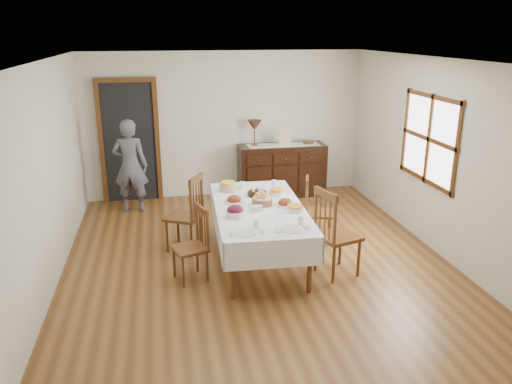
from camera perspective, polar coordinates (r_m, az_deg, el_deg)
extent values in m
plane|color=brown|center=(6.68, 0.17, -8.03)|extent=(6.00, 6.00, 0.00)
cube|color=white|center=(6.01, 0.19, 14.83)|extent=(5.00, 6.00, 0.02)
cube|color=silver|center=(9.11, -3.53, 7.66)|extent=(5.00, 0.02, 2.60)
cube|color=silver|center=(3.52, 9.88, -9.96)|extent=(5.00, 0.02, 2.60)
cube|color=silver|center=(6.25, -22.91, 1.41)|extent=(0.02, 6.00, 2.60)
cube|color=silver|center=(7.13, 20.34, 3.63)|extent=(0.02, 6.00, 2.60)
cube|color=white|center=(7.33, 19.24, 5.73)|extent=(0.02, 1.30, 1.10)
cube|color=#522F13|center=(7.32, 19.15, 5.73)|extent=(0.03, 1.46, 1.26)
cube|color=black|center=(9.06, -14.23, 5.47)|extent=(0.90, 0.06, 2.10)
cube|color=#522F13|center=(9.04, -14.23, 5.44)|extent=(1.04, 0.08, 2.18)
cube|color=white|center=(6.46, 0.35, -1.81)|extent=(1.19, 2.23, 0.04)
cylinder|color=#522F13|center=(5.70, -2.69, -8.94)|extent=(0.06, 0.06, 0.70)
cylinder|color=#522F13|center=(5.85, 6.15, -8.32)|extent=(0.06, 0.06, 0.70)
cylinder|color=#522F13|center=(7.43, -4.18, -2.38)|extent=(0.06, 0.06, 0.70)
cylinder|color=#522F13|center=(7.54, 2.61, -2.04)|extent=(0.06, 0.06, 0.70)
cube|color=white|center=(6.45, -4.54, -3.30)|extent=(0.12, 2.22, 0.34)
cube|color=white|center=(6.61, 5.12, -2.78)|extent=(0.12, 2.22, 0.34)
cube|color=white|center=(5.51, 2.10, -7.12)|extent=(1.13, 0.07, 0.34)
cube|color=white|center=(7.54, -0.93, -0.07)|extent=(1.13, 0.07, 0.34)
cube|color=#522F13|center=(6.14, -7.58, -6.43)|extent=(0.48, 0.48, 0.04)
cylinder|color=#522F13|center=(6.31, -9.35, -7.95)|extent=(0.03, 0.03, 0.39)
cylinder|color=#522F13|center=(6.05, -8.31, -9.10)|extent=(0.03, 0.03, 0.39)
cylinder|color=#522F13|center=(6.41, -6.73, -7.41)|extent=(0.03, 0.03, 0.39)
cylinder|color=#522F13|center=(6.15, -5.59, -8.51)|extent=(0.03, 0.03, 0.39)
cylinder|color=#522F13|center=(6.24, -6.76, -3.43)|extent=(0.04, 0.04, 0.51)
cylinder|color=#522F13|center=(5.96, -5.53, -4.45)|extent=(0.04, 0.04, 0.51)
cube|color=#522F13|center=(6.02, -6.23, -1.99)|extent=(0.15, 0.36, 0.07)
cylinder|color=#522F13|center=(6.18, -6.46, -3.83)|extent=(0.02, 0.02, 0.42)
cylinder|color=#522F13|center=(6.10, -6.16, -4.09)|extent=(0.02, 0.02, 0.42)
cylinder|color=#522F13|center=(6.03, -5.85, -4.35)|extent=(0.02, 0.02, 0.42)
cube|color=#522F13|center=(6.97, -8.27, -2.80)|extent=(0.60, 0.60, 0.04)
cylinder|color=#522F13|center=(7.29, -8.90, -4.00)|extent=(0.04, 0.04, 0.46)
cylinder|color=#522F13|center=(6.99, -10.14, -5.06)|extent=(0.04, 0.04, 0.46)
cylinder|color=#522F13|center=(7.15, -6.26, -4.33)|extent=(0.04, 0.04, 0.46)
cylinder|color=#522F13|center=(6.84, -7.40, -5.43)|extent=(0.04, 0.04, 0.46)
cylinder|color=#522F13|center=(6.96, -6.22, -0.15)|extent=(0.04, 0.04, 0.60)
cylinder|color=#522F13|center=(6.63, -7.45, -1.14)|extent=(0.04, 0.04, 0.60)
cube|color=#522F13|center=(6.72, -6.90, 1.43)|extent=(0.23, 0.40, 0.09)
cylinder|color=#522F13|center=(6.88, -6.51, -0.55)|extent=(0.02, 0.02, 0.49)
cylinder|color=#522F13|center=(6.80, -6.81, -0.80)|extent=(0.02, 0.02, 0.49)
cylinder|color=#522F13|center=(6.72, -7.13, -1.05)|extent=(0.02, 0.02, 0.49)
cube|color=#522F13|center=(6.28, 9.36, -5.02)|extent=(0.58, 0.58, 0.04)
cylinder|color=#522F13|center=(6.36, 11.65, -7.44)|extent=(0.04, 0.04, 0.48)
cylinder|color=#522F13|center=(6.63, 9.60, -6.23)|extent=(0.04, 0.04, 0.48)
cylinder|color=#522F13|center=(6.15, 8.86, -8.21)|extent=(0.04, 0.04, 0.48)
cylinder|color=#522F13|center=(6.42, 6.86, -6.92)|extent=(0.04, 0.04, 0.48)
cylinder|color=#522F13|center=(5.90, 9.02, -3.29)|extent=(0.04, 0.04, 0.63)
cylinder|color=#522F13|center=(6.20, 6.83, -2.11)|extent=(0.04, 0.04, 0.63)
cube|color=#522F13|center=(5.96, 8.00, -0.27)|extent=(0.17, 0.44, 0.09)
cylinder|color=#522F13|center=(5.98, 8.44, -3.18)|extent=(0.02, 0.02, 0.51)
cylinder|color=#522F13|center=(6.05, 7.89, -2.88)|extent=(0.02, 0.02, 0.51)
cylinder|color=#522F13|center=(6.13, 7.35, -2.59)|extent=(0.02, 0.02, 0.51)
cube|color=#522F13|center=(7.24, 7.17, -2.42)|extent=(0.49, 0.49, 0.04)
cylinder|color=#522F13|center=(7.18, 8.41, -4.57)|extent=(0.03, 0.03, 0.40)
cylinder|color=#522F13|center=(7.47, 8.32, -3.63)|extent=(0.03, 0.03, 0.40)
cylinder|color=#522F13|center=(7.17, 5.84, -4.49)|extent=(0.03, 0.03, 0.40)
cylinder|color=#522F13|center=(7.46, 5.85, -3.55)|extent=(0.03, 0.03, 0.40)
cylinder|color=#522F13|center=(6.99, 5.81, -0.83)|extent=(0.04, 0.04, 0.53)
cylinder|color=#522F13|center=(7.31, 5.83, 0.02)|extent=(0.04, 0.04, 0.53)
cube|color=#522F13|center=(7.08, 5.88, 1.34)|extent=(0.15, 0.37, 0.08)
cylinder|color=#522F13|center=(7.07, 5.81, -0.76)|extent=(0.02, 0.02, 0.43)
cylinder|color=#522F13|center=(7.15, 5.82, -0.54)|extent=(0.02, 0.02, 0.43)
cylinder|color=#522F13|center=(7.23, 5.82, -0.32)|extent=(0.02, 0.02, 0.43)
cube|color=black|center=(9.21, 2.94, 2.51)|extent=(1.58, 0.53, 0.95)
cube|color=black|center=(8.78, 0.38, 3.68)|extent=(0.44, 0.02, 0.19)
sphere|color=brown|center=(8.76, 0.40, 3.65)|extent=(0.03, 0.03, 0.03)
cube|color=black|center=(8.88, 3.39, 3.82)|extent=(0.44, 0.02, 0.19)
sphere|color=brown|center=(8.86, 3.42, 3.79)|extent=(0.03, 0.03, 0.03)
cube|color=black|center=(9.01, 6.33, 3.95)|extent=(0.44, 0.02, 0.19)
sphere|color=brown|center=(8.99, 6.37, 3.92)|extent=(0.03, 0.03, 0.03)
imported|color=#535460|center=(8.54, -14.18, 3.26)|extent=(0.58, 0.44, 1.68)
cylinder|color=brown|center=(6.49, 0.72, -1.11)|extent=(0.26, 0.26, 0.09)
cylinder|color=silver|center=(6.47, 0.72, -0.66)|extent=(0.24, 0.24, 0.02)
sphere|color=#DA9C51|center=(6.47, 1.29, -0.37)|extent=(0.08, 0.08, 0.08)
sphere|color=#DA9C51|center=(6.52, 0.78, -0.23)|extent=(0.08, 0.08, 0.08)
sphere|color=#DA9C51|center=(6.49, 0.19, -0.33)|extent=(0.08, 0.08, 0.08)
sphere|color=#DA9C51|center=(6.42, 0.32, -0.55)|extent=(0.08, 0.08, 0.08)
sphere|color=#DA9C51|center=(6.41, 1.01, -0.57)|extent=(0.08, 0.08, 0.08)
cylinder|color=black|center=(6.86, 0.12, -0.18)|extent=(0.27, 0.27, 0.05)
ellipsoid|color=pink|center=(6.86, 0.72, 0.27)|extent=(0.05, 0.05, 0.06)
ellipsoid|color=#84D0FB|center=(6.92, 0.19, 0.41)|extent=(0.05, 0.05, 0.06)
ellipsoid|color=#69CA67|center=(6.88, -0.43, 0.31)|extent=(0.05, 0.05, 0.06)
ellipsoid|color=#FF8D46|center=(6.80, -0.30, 0.09)|extent=(0.05, 0.05, 0.06)
ellipsoid|color=#E09DE9|center=(6.79, 0.42, 0.06)|extent=(0.05, 0.05, 0.06)
cylinder|color=silver|center=(6.62, -2.52, -1.09)|extent=(0.29, 0.29, 0.01)
ellipsoid|color=maroon|center=(6.61, -2.52, -0.84)|extent=(0.19, 0.16, 0.11)
cylinder|color=silver|center=(6.50, 3.36, -1.45)|extent=(0.28, 0.28, 0.01)
ellipsoid|color=maroon|center=(6.49, 3.37, -1.20)|extent=(0.19, 0.16, 0.11)
cylinder|color=silver|center=(6.09, -2.38, -2.51)|extent=(0.23, 0.23, 0.07)
ellipsoid|color=#570F27|center=(6.07, -2.39, -2.00)|extent=(0.20, 0.17, 0.11)
cylinder|color=silver|center=(6.90, 2.41, -0.10)|extent=(0.22, 0.22, 0.05)
cylinder|color=orange|center=(6.89, 2.42, 0.23)|extent=(0.18, 0.18, 0.03)
cylinder|color=tan|center=(7.07, -3.22, 0.50)|extent=(0.25, 0.25, 0.09)
cylinder|color=yellow|center=(7.05, -3.23, 1.02)|extent=(0.20, 0.20, 0.04)
cylinder|color=silver|center=(6.30, 4.48, -1.95)|extent=(0.21, 0.21, 0.05)
cylinder|color=orange|center=(6.28, 4.49, -1.62)|extent=(0.20, 0.20, 0.02)
cube|color=silver|center=(6.27, 0.09, -1.88)|extent=(0.14, 0.10, 0.07)
cylinder|color=silver|center=(5.61, -1.18, -4.67)|extent=(0.25, 0.25, 0.01)
cube|color=silver|center=(5.59, -2.90, -4.83)|extent=(0.09, 0.12, 0.01)
cube|color=silver|center=(5.59, -2.90, -4.77)|extent=(0.02, 0.16, 0.01)
cube|color=silver|center=(5.64, 0.43, -4.58)|extent=(0.02, 0.18, 0.01)
cube|color=silver|center=(5.65, 0.83, -4.55)|extent=(0.02, 0.14, 0.01)
cylinder|color=white|center=(5.76, 0.04, -3.60)|extent=(0.07, 0.07, 0.10)
cylinder|color=silver|center=(5.72, 4.08, -4.27)|extent=(0.25, 0.25, 0.01)
cube|color=silver|center=(5.68, 2.42, -4.43)|extent=(0.09, 0.12, 0.01)
cube|color=silver|center=(5.68, 2.42, -4.37)|extent=(0.02, 0.16, 0.01)
cube|color=silver|center=(5.76, 5.62, -4.17)|extent=(0.02, 0.18, 0.01)
cube|color=silver|center=(5.77, 6.00, -4.14)|extent=(0.02, 0.14, 0.01)
cylinder|color=white|center=(5.88, 5.13, -3.21)|extent=(0.07, 0.07, 0.10)
cylinder|color=white|center=(7.13, -1.61, 0.75)|extent=(0.07, 0.07, 0.11)
cylinder|color=white|center=(7.22, 2.06, 0.96)|extent=(0.07, 0.07, 0.11)
cube|color=silver|center=(9.08, 3.11, 5.41)|extent=(1.30, 0.35, 0.01)
cylinder|color=brown|center=(9.02, -0.17, 5.42)|extent=(0.12, 0.12, 0.03)
cylinder|color=brown|center=(8.99, -0.17, 6.29)|extent=(0.02, 0.02, 0.25)
cone|color=#432A1D|center=(8.95, -0.17, 7.64)|extent=(0.26, 0.26, 0.18)
cube|color=#BDAD89|center=(8.98, 3.30, 6.15)|extent=(0.22, 0.08, 0.28)
cylinder|color=#522F13|center=(9.22, 6.01, 5.69)|extent=(0.20, 0.20, 0.06)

